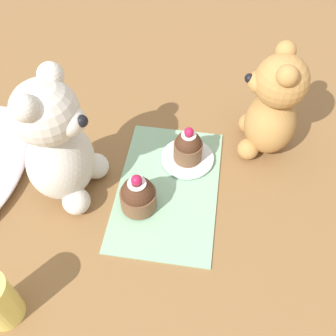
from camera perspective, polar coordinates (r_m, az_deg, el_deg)
name	(u,v)px	position (r m, az deg, el deg)	size (l,w,h in m)	color
ground_plane	(168,188)	(0.68, 0.00, -2.97)	(4.00, 4.00, 0.00)	olive
knitted_placemat	(168,187)	(0.67, 0.00, -2.82)	(0.28, 0.17, 0.01)	#8EBC99
teddy_bear_cream	(58,145)	(0.62, -15.71, 3.23)	(0.13, 0.12, 0.23)	silver
teddy_bear_tan	(272,107)	(0.69, 14.90, 8.55)	(0.10, 0.10, 0.20)	#B78447
cupcake_near_cream_bear	(138,195)	(0.63, -4.37, -3.95)	(0.06, 0.06, 0.08)	brown
saucer_plate	(187,158)	(0.71, 2.83, 1.45)	(0.09, 0.09, 0.01)	silver
cupcake_near_tan_bear	(188,147)	(0.68, 2.93, 3.11)	(0.05, 0.05, 0.07)	brown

